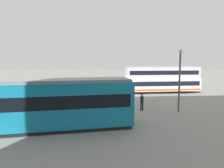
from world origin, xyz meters
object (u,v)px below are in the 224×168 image
at_px(pedestrian_crossing, 142,101).
at_px(double_decker_bus, 162,79).
at_px(tram_yellow, 27,105).
at_px(info_sign, 32,89).
at_px(pedestrian_near_railing, 94,93).
at_px(street_lamp, 180,75).

bearing_deg(pedestrian_crossing, double_decker_bus, -113.14).
height_order(tram_yellow, pedestrian_crossing, tram_yellow).
height_order(tram_yellow, info_sign, tram_yellow).
height_order(pedestrian_crossing, info_sign, info_sign).
relative_size(double_decker_bus, tram_yellow, 0.76).
xyz_separation_m(double_decker_bus, tram_yellow, (13.44, 16.46, -0.15)).
distance_m(tram_yellow, pedestrian_crossing, 10.49).
relative_size(pedestrian_near_railing, info_sign, 0.64).
bearing_deg(tram_yellow, street_lamp, -156.90).
height_order(double_decker_bus, pedestrian_crossing, double_decker_bus).
bearing_deg(pedestrian_near_railing, info_sign, 16.08).
relative_size(tram_yellow, pedestrian_crossing, 9.36).
bearing_deg(pedestrian_near_railing, pedestrian_crossing, 136.18).
height_order(tram_yellow, pedestrian_near_railing, tram_yellow).
relative_size(tram_yellow, pedestrian_near_railing, 9.45).
bearing_deg(street_lamp, pedestrian_near_railing, -31.63).
bearing_deg(tram_yellow, pedestrian_near_railing, -110.07).
relative_size(info_sign, street_lamp, 0.42).
bearing_deg(pedestrian_crossing, info_sign, -14.06).
xyz_separation_m(pedestrian_near_railing, street_lamp, (-8.44, 5.20, 2.60)).
xyz_separation_m(tram_yellow, pedestrian_near_railing, (-3.81, -10.42, -0.94)).
xyz_separation_m(double_decker_bus, pedestrian_near_railing, (9.64, 6.04, -1.09)).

